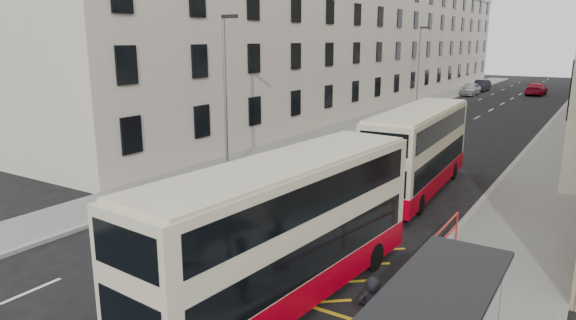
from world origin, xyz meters
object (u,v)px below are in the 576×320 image
Objects in this scene: pedestrian_near at (371,314)px; pedestrian_far at (426,288)px; double_decker_rear at (418,150)px; car_dark at (481,86)px; double_decker_front at (286,232)px; white_van at (423,110)px; car_red at (536,89)px; street_lamp_near at (226,86)px; car_silver at (470,89)px; street_lamp_far at (419,63)px.

pedestrian_far is (0.60, 2.03, -0.08)m from pedestrian_near.
double_decker_rear is 2.15× the size of car_dark.
white_van is at bearing 106.62° from double_decker_front.
car_red is (-5.13, 60.66, -0.20)m from pedestrian_far.
street_lamp_near reaches higher than double_decker_front.
car_silver is at bearing -41.84° from pedestrian_far.
double_decker_front is at bearing -81.18° from car_dark.
double_decker_front is 57.23m from car_silver.
white_van is 28.07m from car_dark.
pedestrian_far is at bearing -33.05° from street_lamp_near.
pedestrian_far is at bearing -71.01° from street_lamp_far.
double_decker_front is 35.64m from white_van.
car_silver is 6.28m from car_dark.
car_red is (7.01, -1.26, 0.00)m from car_dark.
car_red is (7.02, 5.03, -0.04)m from car_silver.
car_red is at bearing 36.30° from car_silver.
pedestrian_far is 60.88m from car_red.
pedestrian_near is at bearing -85.84° from white_van.
car_dark is at bearing 90.60° from car_silver.
pedestrian_far is at bearing -84.00° from white_van.
street_lamp_far is at bearing 102.70° from white_van.
pedestrian_near is 64.98m from car_dark.
pedestrian_near is (2.95, -1.09, -0.96)m from double_decker_front.
car_silver reaches higher than car_dark.
car_red is at bearing 88.42° from double_decker_rear.
car_silver is at bearing 80.67° from white_van.
street_lamp_far is 4.90× the size of pedestrian_far.
double_decker_rear is (9.36, -27.70, -2.65)m from street_lamp_far.
street_lamp_near is 9.99m from double_decker_rear.
double_decker_rear is 51.63m from car_dark.
car_red reaches higher than car_dark.
street_lamp_near reaches higher than pedestrian_near.
double_decker_front is at bearing -80.67° from car_silver.
pedestrian_near reaches higher than car_dark.
pedestrian_far is 35.64m from white_van.
car_red is at bearing -9.14° from car_dark.
double_decker_rear is at bearing -34.37° from pedestrian_far.
street_lamp_near is at bearing -73.30° from pedestrian_near.
street_lamp_far is 1.51× the size of white_van.
pedestrian_near is at bearing -77.99° from car_silver.
car_silver is 0.90× the size of car_red.
car_red is (-1.19, 49.71, -1.23)m from double_decker_rear.
street_lamp_far is 1.52× the size of car_red.
pedestrian_far reaches higher than car_red.
double_decker_rear reaches higher than pedestrian_near.
street_lamp_near is 0.81× the size of double_decker_rear.
double_decker_front is 2.18× the size of car_dark.
pedestrian_near is at bearing -72.66° from street_lamp_far.
white_van is 21.79m from car_silver.
car_dark is (1.16, 53.26, -3.88)m from street_lamp_near.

